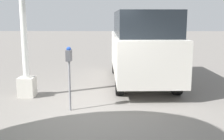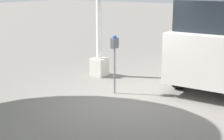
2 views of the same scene
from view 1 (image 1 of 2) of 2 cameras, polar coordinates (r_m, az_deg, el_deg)
name	(u,v)px [view 1 (image 1 of 2)]	position (r m, az deg, el deg)	size (l,w,h in m)	color
ground_plane	(87,117)	(6.40, -5.09, -9.46)	(80.00, 80.00, 0.00)	slate
parking_meter_near	(69,64)	(6.61, -8.71, 1.23)	(0.21, 0.13, 1.53)	gray
lamp_post	(24,37)	(8.04, -17.42, 6.44)	(0.44, 0.44, 5.16)	beige
parked_van	(142,45)	(9.51, 6.06, 5.08)	(5.22, 2.09, 2.40)	beige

